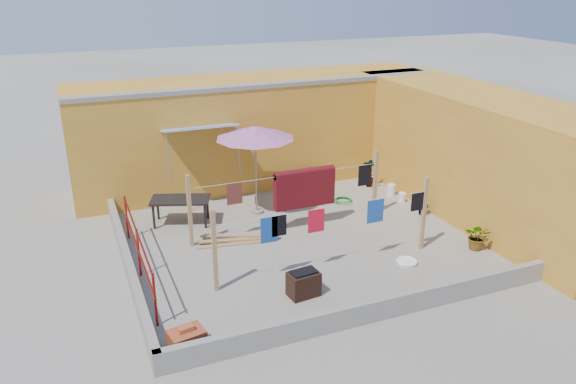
# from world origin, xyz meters

# --- Properties ---
(ground) EXTENTS (80.00, 80.00, 0.00)m
(ground) POSITION_xyz_m (0.00, 0.00, 0.00)
(ground) COLOR #9E998E
(ground) RESTS_ON ground
(wall_back) EXTENTS (11.00, 3.27, 3.21)m
(wall_back) POSITION_xyz_m (0.50, 4.69, 1.61)
(wall_back) COLOR gold
(wall_back) RESTS_ON ground
(wall_right) EXTENTS (2.40, 9.00, 3.20)m
(wall_right) POSITION_xyz_m (5.20, 0.00, 1.60)
(wall_right) COLOR gold
(wall_right) RESTS_ON ground
(parapet_front) EXTENTS (8.30, 0.16, 0.44)m
(parapet_front) POSITION_xyz_m (0.00, -3.58, 0.22)
(parapet_front) COLOR gray
(parapet_front) RESTS_ON ground
(parapet_left) EXTENTS (0.16, 7.30, 0.44)m
(parapet_left) POSITION_xyz_m (-4.08, 0.00, 0.22)
(parapet_left) COLOR gray
(parapet_left) RESTS_ON ground
(red_railing) EXTENTS (0.05, 4.20, 1.10)m
(red_railing) POSITION_xyz_m (-3.85, -0.20, 0.72)
(red_railing) COLOR maroon
(red_railing) RESTS_ON ground
(clothesline_rig) EXTENTS (5.09, 2.35, 1.80)m
(clothesline_rig) POSITION_xyz_m (0.37, 0.55, 1.02)
(clothesline_rig) COLOR tan
(clothesline_rig) RESTS_ON ground
(patio_umbrella) EXTENTS (2.64, 2.64, 2.50)m
(patio_umbrella) POSITION_xyz_m (-0.39, 2.12, 2.24)
(patio_umbrella) COLOR gray
(patio_umbrella) RESTS_ON ground
(outdoor_table) EXTENTS (1.66, 1.21, 0.70)m
(outdoor_table) POSITION_xyz_m (-2.45, 2.16, 0.63)
(outdoor_table) COLOR black
(outdoor_table) RESTS_ON ground
(brick_stack) EXTENTS (0.66, 0.53, 0.52)m
(brick_stack) POSITION_xyz_m (-3.51, -3.20, 0.22)
(brick_stack) COLOR #B34B29
(brick_stack) RESTS_ON ground
(lumber_pile) EXTENTS (2.04, 0.87, 0.13)m
(lumber_pile) POSITION_xyz_m (-1.41, 0.56, 0.06)
(lumber_pile) COLOR tan
(lumber_pile) RESTS_ON ground
(brazier) EXTENTS (0.66, 0.47, 0.55)m
(brazier) POSITION_xyz_m (-0.92, -2.27, 0.27)
(brazier) COLOR black
(brazier) RESTS_ON ground
(white_basin) EXTENTS (0.48, 0.48, 0.08)m
(white_basin) POSITION_xyz_m (1.77, -1.92, 0.04)
(white_basin) COLOR white
(white_basin) RESTS_ON ground
(water_jug_a) EXTENTS (0.24, 0.24, 0.38)m
(water_jug_a) POSITION_xyz_m (3.70, 1.84, 0.17)
(water_jug_a) COLOR white
(water_jug_a) RESTS_ON ground
(water_jug_b) EXTENTS (0.20, 0.20, 0.32)m
(water_jug_b) POSITION_xyz_m (3.70, 1.25, 0.14)
(water_jug_b) COLOR white
(water_jug_b) RESTS_ON ground
(green_hose) EXTENTS (0.56, 0.56, 0.08)m
(green_hose) POSITION_xyz_m (2.15, 1.90, 0.04)
(green_hose) COLOR #1B7D28
(green_hose) RESTS_ON ground
(plant_back_a) EXTENTS (0.89, 0.82, 0.81)m
(plant_back_a) POSITION_xyz_m (1.42, 2.49, 0.40)
(plant_back_a) COLOR #1B611C
(plant_back_a) RESTS_ON ground
(plant_back_b) EXTENTS (0.42, 0.42, 0.71)m
(plant_back_b) POSITION_xyz_m (1.81, 3.20, 0.36)
(plant_back_b) COLOR #1B611C
(plant_back_b) RESTS_ON ground
(plant_right_a) EXTENTS (0.58, 0.51, 0.91)m
(plant_right_a) POSITION_xyz_m (3.48, 2.72, 0.46)
(plant_right_a) COLOR #1B611C
(plant_right_a) RESTS_ON ground
(plant_right_b) EXTENTS (0.44, 0.46, 0.66)m
(plant_right_b) POSITION_xyz_m (3.70, 0.25, 0.33)
(plant_right_b) COLOR #1B611C
(plant_right_b) RESTS_ON ground
(plant_right_c) EXTENTS (0.78, 0.78, 0.66)m
(plant_right_c) POSITION_xyz_m (3.70, -1.95, 0.33)
(plant_right_c) COLOR #1B611C
(plant_right_c) RESTS_ON ground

